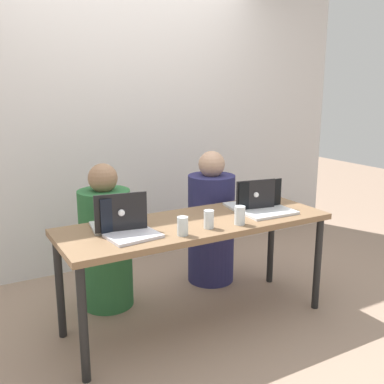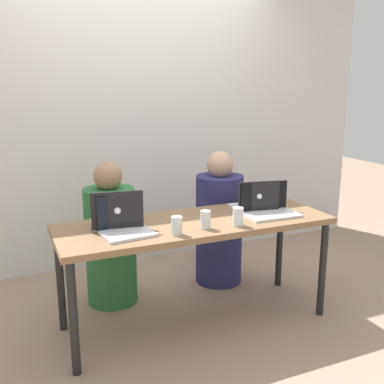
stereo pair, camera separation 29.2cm
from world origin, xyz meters
The scene contains 12 objects.
ground_plane centered at (0.00, 0.00, 0.00)m, with size 12.00×12.00×0.00m, color gray.
back_wall centered at (0.00, 1.31, 1.33)m, with size 4.65×0.10×2.66m, color silver.
desk centered at (0.00, 0.00, 0.65)m, with size 1.79×0.62×0.72m.
person_on_left centered at (-0.44, 0.53, 0.47)m, with size 0.44×0.44×1.05m.
person_on_right centered at (0.44, 0.53, 0.48)m, with size 0.43×0.43×1.08m.
laptop_back_right centered at (0.49, 0.08, 0.77)m, with size 0.33×0.28×0.22m.
laptop_back_left centered at (-0.50, 0.08, 0.77)m, with size 0.35×0.31×0.24m.
laptop_front_left centered at (-0.49, -0.06, 0.77)m, with size 0.32×0.27×0.22m.
laptop_front_right centered at (0.51, -0.07, 0.76)m, with size 0.37×0.25×0.21m.
water_glass_center centered at (-0.01, -0.17, 0.77)m, with size 0.06×0.06×0.11m.
water_glass_left centered at (-0.21, -0.21, 0.77)m, with size 0.07×0.07×0.11m.
water_glass_right centered at (0.20, -0.20, 0.77)m, with size 0.07×0.07×0.12m.
Camera 2 is at (-1.14, -2.54, 1.58)m, focal length 42.00 mm.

